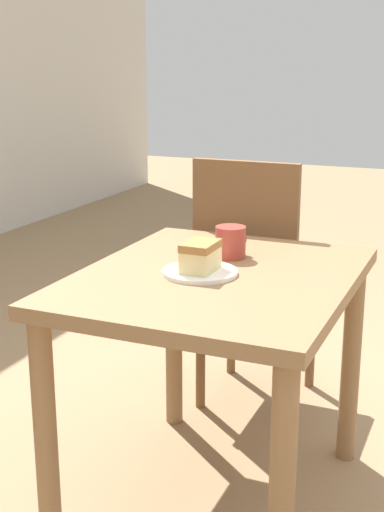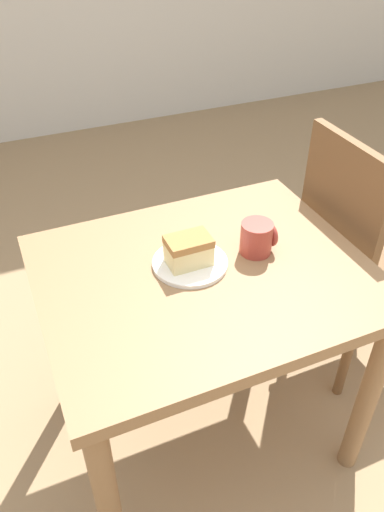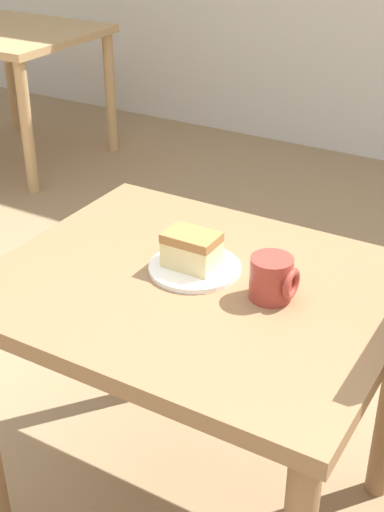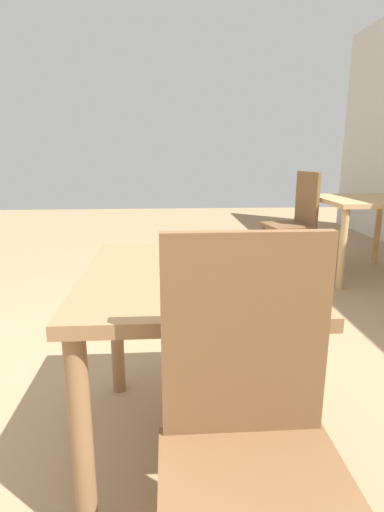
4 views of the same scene
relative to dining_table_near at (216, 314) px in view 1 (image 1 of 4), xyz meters
The scene contains 5 objects.
dining_table_near is the anchor object (origin of this frame).
chair_near_window 0.65m from the dining_table_near, ahead, with size 0.40×0.40×0.95m.
plate 0.13m from the dining_table_near, 122.27° to the left, with size 0.21×0.21×0.01m.
cake_slice 0.18m from the dining_table_near, 130.45° to the left, with size 0.12×0.08×0.08m.
coffee_mug 0.24m from the dining_table_near, ahead, with size 0.10×0.09×0.09m.
Camera 1 is at (-1.75, -0.40, 1.28)m, focal length 50.00 mm.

